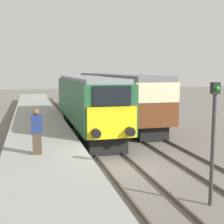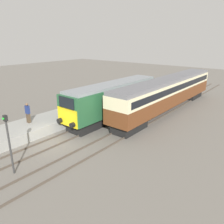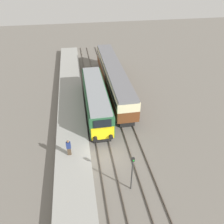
{
  "view_description": "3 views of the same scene",
  "coord_description": "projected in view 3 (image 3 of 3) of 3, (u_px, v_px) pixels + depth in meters",
  "views": [
    {
      "loc": [
        -3.83,
        -12.69,
        4.34
      ],
      "look_at": [
        0.0,
        1.73,
        2.31
      ],
      "focal_mm": 50.0,
      "sensor_mm": 36.0,
      "label": 1
    },
    {
      "loc": [
        14.26,
        -9.62,
        8.19
      ],
      "look_at": [
        1.7,
        5.73,
        1.6
      ],
      "focal_mm": 35.0,
      "sensor_mm": 36.0,
      "label": 2
    },
    {
      "loc": [
        -2.06,
        -15.99,
        17.01
      ],
      "look_at": [
        1.7,
        5.73,
        1.6
      ],
      "focal_mm": 35.0,
      "sensor_mm": 36.0,
      "label": 3
    }
  ],
  "objects": [
    {
      "name": "passenger_carriage",
      "position": [
        113.0,
        75.0,
        33.52
      ],
      "size": [
        2.75,
        20.34,
        3.97
      ],
      "color": "black",
      "rests_on": "ground_plane"
    },
    {
      "name": "person_on_platform",
      "position": [
        69.0,
        148.0,
        21.45
      ],
      "size": [
        0.44,
        0.26,
        1.86
      ],
      "color": "#473828",
      "rests_on": "platform_left"
    },
    {
      "name": "locomotive",
      "position": [
        96.0,
        99.0,
        28.36
      ],
      "size": [
        2.7,
        13.49,
        3.87
      ],
      "color": "black",
      "rests_on": "ground_plane"
    },
    {
      "name": "signal_post",
      "position": [
        132.0,
        171.0,
        18.41
      ],
      "size": [
        0.24,
        0.28,
        3.96
      ],
      "color": "#333333",
      "rests_on": "ground_plane"
    },
    {
      "name": "platform_left",
      "position": [
        72.0,
        113.0,
        28.69
      ],
      "size": [
        3.5,
        50.0,
        0.91
      ],
      "color": "gray",
      "rests_on": "ground_plane"
    },
    {
      "name": "rails_far_track",
      "position": [
        126.0,
        124.0,
        27.42
      ],
      "size": [
        1.5,
        60.0,
        0.14
      ],
      "color": "#4C4238",
      "rests_on": "ground_plane"
    },
    {
      "name": "rails_near_track",
      "position": [
        99.0,
        127.0,
        26.95
      ],
      "size": [
        1.51,
        60.0,
        0.14
      ],
      "color": "#4C4238",
      "rests_on": "ground_plane"
    },
    {
      "name": "ground_plane",
      "position": [
        105.0,
        157.0,
        22.95
      ],
      "size": [
        120.0,
        120.0,
        0.0
      ],
      "primitive_type": "plane",
      "color": "slate"
    }
  ]
}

